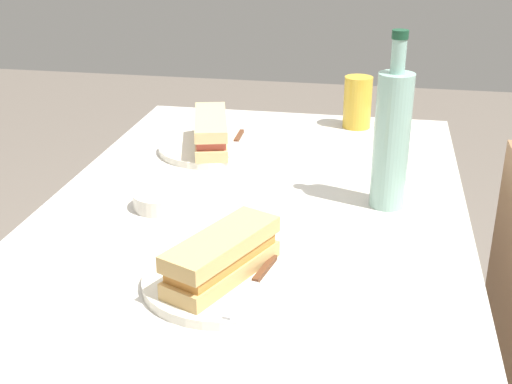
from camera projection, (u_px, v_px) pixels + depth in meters
name	position (u px, v px, depth m)	size (l,w,h in m)	color
dining_table	(256.00, 258.00, 1.35)	(1.19, 0.79, 0.78)	beige
plate_near	(223.00, 281.00, 1.02)	(0.24, 0.24, 0.01)	silver
baguette_sandwich_near	(222.00, 256.00, 1.00)	(0.22, 0.15, 0.07)	tan
knife_near	(255.00, 281.00, 0.99)	(0.18, 0.05, 0.01)	silver
plate_far	(211.00, 148.00, 1.56)	(0.24, 0.24, 0.01)	silver
baguette_sandwich_far	(211.00, 131.00, 1.54)	(0.25, 0.13, 0.07)	#DBB77A
knife_far	(236.00, 142.00, 1.57)	(0.18, 0.01, 0.01)	silver
water_bottle	(392.00, 138.00, 1.23)	(0.07, 0.07, 0.33)	#99C6B7
beer_glass	(358.00, 102.00, 1.70)	(0.07, 0.07, 0.13)	gold
olive_bowl	(160.00, 200.00, 1.27)	(0.10, 0.10, 0.03)	silver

